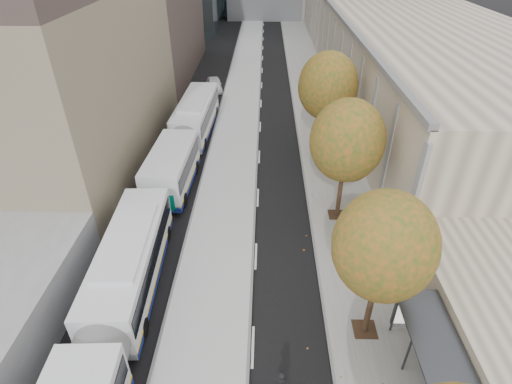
{
  "coord_description": "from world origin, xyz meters",
  "views": [
    {
      "loc": [
        -1.25,
        0.82,
        15.88
      ],
      "look_at": [
        -1.7,
        20.94,
        2.5
      ],
      "focal_mm": 28.0,
      "sensor_mm": 36.0,
      "label": 1
    }
  ],
  "objects_px": {
    "bus_far": "(187,134)",
    "distant_car": "(214,84)",
    "bus_shelter": "(436,339)",
    "bus_near": "(110,324)"
  },
  "relations": [
    {
      "from": "bus_near",
      "to": "bus_far",
      "type": "xyz_separation_m",
      "value": [
        0.24,
        18.8,
        0.07
      ]
    },
    {
      "from": "bus_shelter",
      "to": "bus_near",
      "type": "xyz_separation_m",
      "value": [
        -13.52,
        0.92,
        -0.6
      ]
    },
    {
      "from": "bus_shelter",
      "to": "bus_near",
      "type": "height_order",
      "value": "bus_near"
    },
    {
      "from": "distant_car",
      "to": "bus_near",
      "type": "bearing_deg",
      "value": -101.81
    },
    {
      "from": "bus_near",
      "to": "bus_far",
      "type": "height_order",
      "value": "bus_far"
    },
    {
      "from": "bus_near",
      "to": "distant_car",
      "type": "height_order",
      "value": "bus_near"
    },
    {
      "from": "bus_near",
      "to": "bus_shelter",
      "type": "bearing_deg",
      "value": -6.51
    },
    {
      "from": "bus_far",
      "to": "distant_car",
      "type": "relative_size",
      "value": 4.41
    },
    {
      "from": "bus_shelter",
      "to": "bus_near",
      "type": "relative_size",
      "value": 0.25
    },
    {
      "from": "bus_near",
      "to": "distant_car",
      "type": "distance_m",
      "value": 34.2
    }
  ]
}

